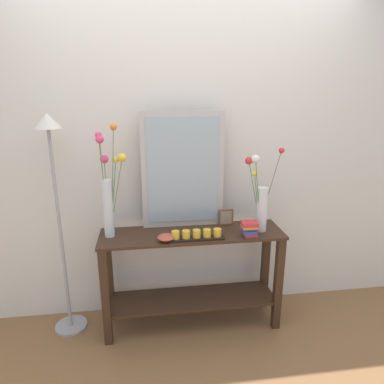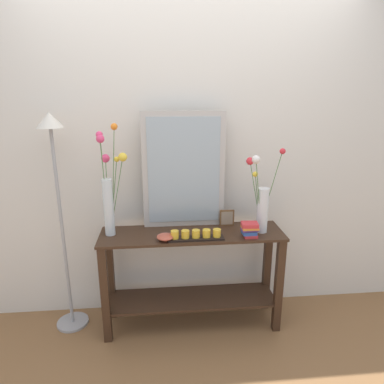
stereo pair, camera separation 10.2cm
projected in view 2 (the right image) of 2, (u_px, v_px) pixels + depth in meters
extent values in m
cube|color=brown|center=(192.00, 323.00, 2.73)|extent=(7.00, 6.00, 0.02)
cube|color=silver|center=(188.00, 147.00, 2.63)|extent=(6.40, 0.08, 2.70)
cube|color=#382316|center=(192.00, 234.00, 2.51)|extent=(1.34, 0.36, 0.02)
cube|color=#382316|center=(192.00, 298.00, 2.67)|extent=(1.28, 0.32, 0.02)
cube|color=#382316|center=(105.00, 296.00, 2.43)|extent=(0.06, 0.06, 0.75)
cube|color=#382316|center=(279.00, 286.00, 2.54)|extent=(0.06, 0.06, 0.75)
cube|color=#382316|center=(110.00, 275.00, 2.70)|extent=(0.06, 0.06, 0.75)
cube|color=#382316|center=(267.00, 267.00, 2.82)|extent=(0.06, 0.06, 0.75)
cube|color=#B7B2AD|center=(184.00, 171.00, 2.53)|extent=(0.61, 0.03, 0.86)
cube|color=#9EADB7|center=(184.00, 171.00, 2.52)|extent=(0.53, 0.00, 0.78)
cylinder|color=silver|center=(109.00, 207.00, 2.42)|extent=(0.07, 0.07, 0.41)
cylinder|color=#4C753D|center=(113.00, 181.00, 2.39)|extent=(0.06, 0.03, 0.75)
sphere|color=orange|center=(114.00, 127.00, 2.30)|extent=(0.05, 0.05, 0.05)
cylinder|color=#4C753D|center=(105.00, 187.00, 2.38)|extent=(0.01, 0.02, 0.67)
sphere|color=#EA4275|center=(100.00, 139.00, 2.27)|extent=(0.05, 0.05, 0.05)
cylinder|color=#4C753D|center=(114.00, 196.00, 2.43)|extent=(0.07, 0.06, 0.52)
sphere|color=yellow|center=(117.00, 159.00, 2.38)|extent=(0.04, 0.04, 0.04)
cylinder|color=#4C753D|center=(105.00, 185.00, 2.39)|extent=(0.03, 0.01, 0.70)
sphere|color=#EA4275|center=(99.00, 135.00, 2.29)|extent=(0.05, 0.05, 0.05)
cylinder|color=#4C753D|center=(117.00, 195.00, 2.42)|extent=(0.12, 0.01, 0.54)
sphere|color=yellow|center=(123.00, 157.00, 2.35)|extent=(0.06, 0.06, 0.06)
cylinder|color=#4C753D|center=(108.00, 196.00, 2.45)|extent=(0.01, 0.10, 0.52)
sphere|color=#EA4275|center=(105.00, 158.00, 2.42)|extent=(0.06, 0.06, 0.06)
cylinder|color=silver|center=(262.00, 210.00, 2.49)|extent=(0.08, 0.08, 0.33)
cylinder|color=#4C753D|center=(270.00, 191.00, 2.44)|extent=(0.12, 0.05, 0.58)
sphere|color=red|center=(283.00, 151.00, 2.34)|extent=(0.04, 0.04, 0.04)
cylinder|color=#4C753D|center=(259.00, 196.00, 2.43)|extent=(0.08, 0.03, 0.53)
sphere|color=silver|center=(256.00, 160.00, 2.34)|extent=(0.06, 0.06, 0.06)
cylinder|color=#4C753D|center=(256.00, 195.00, 2.50)|extent=(0.09, 0.09, 0.49)
sphere|color=red|center=(250.00, 161.00, 2.47)|extent=(0.06, 0.06, 0.06)
cylinder|color=#4C753D|center=(258.00, 202.00, 2.46)|extent=(0.07, 0.01, 0.42)
sphere|color=yellow|center=(255.00, 174.00, 2.40)|extent=(0.04, 0.04, 0.04)
cube|color=black|center=(196.00, 238.00, 2.41)|extent=(0.39, 0.09, 0.01)
cylinder|color=gold|center=(175.00, 235.00, 2.38)|extent=(0.06, 0.06, 0.05)
cylinder|color=gold|center=(185.00, 234.00, 2.39)|extent=(0.06, 0.06, 0.05)
cylinder|color=gold|center=(196.00, 234.00, 2.40)|extent=(0.06, 0.06, 0.05)
cylinder|color=gold|center=(206.00, 233.00, 2.40)|extent=(0.06, 0.06, 0.05)
cylinder|color=gold|center=(217.00, 233.00, 2.41)|extent=(0.06, 0.06, 0.05)
cube|color=brown|center=(227.00, 218.00, 2.63)|extent=(0.11, 0.01, 0.13)
cube|color=gray|center=(227.00, 218.00, 2.62)|extent=(0.09, 0.00, 0.10)
cylinder|color=#B24C38|center=(165.00, 240.00, 2.39)|extent=(0.05, 0.05, 0.01)
ellipsoid|color=#B24C38|center=(165.00, 237.00, 2.38)|extent=(0.12, 0.12, 0.04)
cube|color=#C63338|center=(250.00, 235.00, 2.44)|extent=(0.09, 0.08, 0.02)
cube|color=#2D519E|center=(249.00, 232.00, 2.43)|extent=(0.10, 0.08, 0.03)
cube|color=#663884|center=(249.00, 229.00, 2.43)|extent=(0.12, 0.08, 0.02)
cube|color=orange|center=(250.00, 228.00, 2.42)|extent=(0.12, 0.09, 0.01)
cube|color=#C63338|center=(250.00, 225.00, 2.42)|extent=(0.12, 0.10, 0.03)
cylinder|color=#9E9EA3|center=(73.00, 322.00, 2.71)|extent=(0.24, 0.24, 0.02)
cylinder|color=#9E9EA3|center=(63.00, 233.00, 2.50)|extent=(0.02, 0.02, 1.51)
cone|color=beige|center=(50.00, 120.00, 2.27)|extent=(0.18, 0.18, 0.10)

